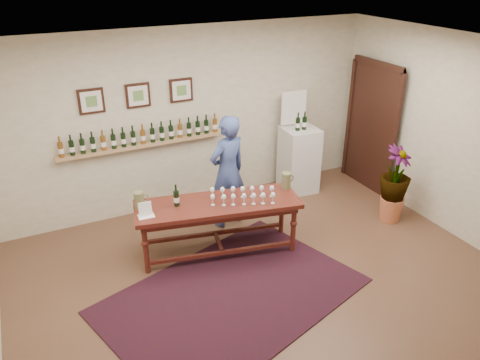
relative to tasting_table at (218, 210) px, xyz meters
name	(u,v)px	position (x,y,z in m)	size (l,w,h in m)	color
ground	(268,285)	(0.25, -0.95, -0.65)	(6.00, 6.00, 0.00)	brown
room_shell	(328,129)	(2.37, 0.91, 0.47)	(6.00, 6.00, 6.00)	beige
rug	(232,295)	(-0.23, -0.93, -0.64)	(2.97, 1.98, 0.02)	#44110C
tasting_table	(218,210)	(0.00, 0.00, 0.00)	(2.26, 1.12, 0.77)	#431510
table_glasses	(243,195)	(0.31, -0.10, 0.20)	(1.20, 0.28, 0.17)	white
table_bottles	(175,194)	(-0.51, 0.19, 0.27)	(0.29, 0.16, 0.31)	black
pitcher_left	(139,200)	(-0.96, 0.28, 0.23)	(0.15, 0.15, 0.24)	#656740
pitcher_right	(286,181)	(1.01, -0.05, 0.23)	(0.15, 0.15, 0.23)	#656740
menu_card	(145,209)	(-0.94, 0.08, 0.21)	(0.20, 0.15, 0.18)	white
display_pedestal	(299,160)	(1.98, 1.13, -0.09)	(0.56, 0.56, 1.11)	silver
pedestal_bottles	(301,120)	(1.95, 1.07, 0.63)	(0.33, 0.09, 0.33)	black
info_sign	(294,108)	(1.95, 1.32, 0.77)	(0.44, 0.02, 0.61)	white
potted_plant	(395,184)	(2.70, -0.38, -0.05)	(0.71, 0.71, 1.03)	#BF643F
person	(228,172)	(0.43, 0.63, 0.20)	(0.62, 0.41, 1.70)	#35467F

